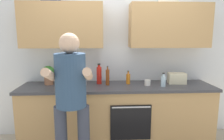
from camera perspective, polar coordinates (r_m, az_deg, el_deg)
back_wall_unit at (r=3.17m, az=1.07°, el=7.40°), size 4.00×0.38×2.50m
counter at (r=3.13m, az=1.43°, el=-12.37°), size 2.84×0.67×0.90m
person_standing at (r=2.31m, az=-11.53°, el=-6.84°), size 0.49×0.45×1.66m
bottle_juice at (r=3.07m, az=4.60°, el=-2.47°), size 0.06×0.06×0.20m
bottle_oil at (r=2.81m, az=-9.27°, el=-2.62°), size 0.06×0.06×0.31m
bottle_hotsauce at (r=3.07m, az=-3.67°, el=-1.39°), size 0.08×0.08×0.31m
bottle_vinegar at (r=2.98m, az=-1.26°, el=-2.03°), size 0.05×0.05×0.29m
bottle_soy at (r=3.15m, az=-13.97°, el=-1.85°), size 0.07×0.07×0.27m
bottle_water at (r=3.00m, az=14.32°, el=-3.05°), size 0.07×0.07×0.20m
cup_coffee at (r=3.03m, az=10.00°, el=-3.54°), size 0.09×0.09×0.08m
mixing_bowl at (r=3.05m, az=-9.46°, el=-3.37°), size 0.23×0.23×0.09m
potted_herb at (r=3.16m, az=-17.54°, el=-1.10°), size 0.19×0.19×0.28m
grocery_bag_rice at (r=3.26m, az=17.87°, el=-2.23°), size 0.27×0.19×0.16m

